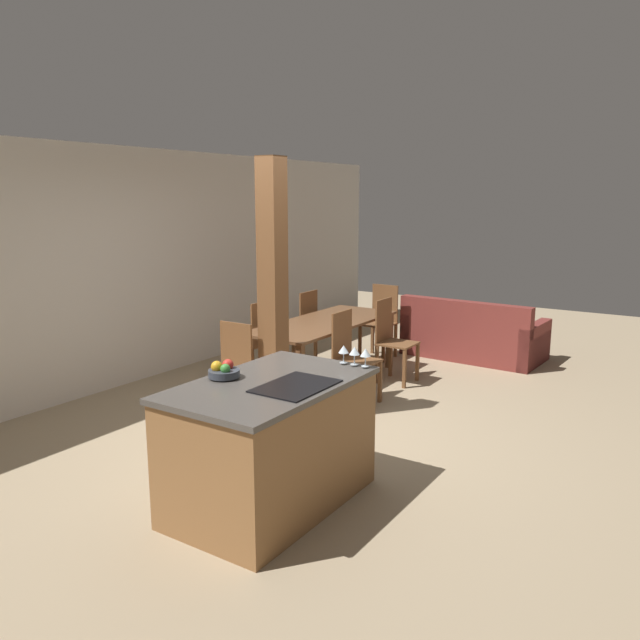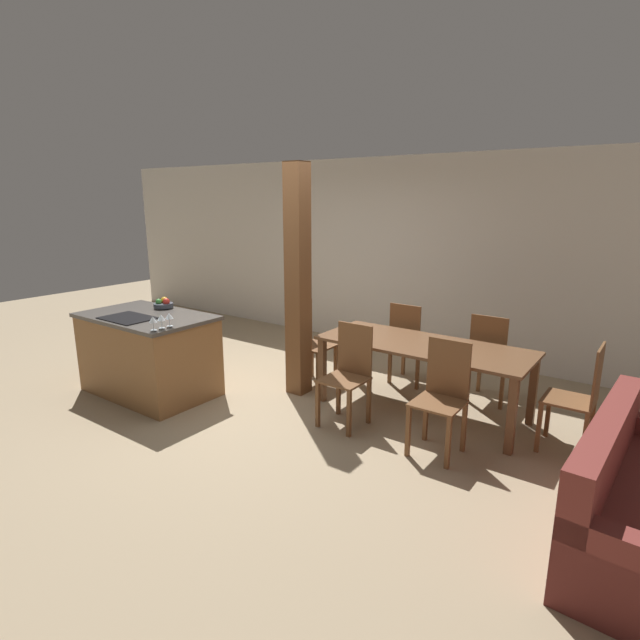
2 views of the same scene
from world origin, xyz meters
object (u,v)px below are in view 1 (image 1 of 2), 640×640
at_px(dining_table, 324,329).
at_px(dining_chair_foot_end, 381,320).
at_px(fruit_bowl, 224,371).
at_px(wine_glass_middle, 354,351).
at_px(wine_glass_near, 366,353).
at_px(dining_chair_far_left, 255,341).
at_px(dining_chair_far_right, 301,327).
at_px(wine_glass_far, 344,350).
at_px(timber_post, 273,294).
at_px(dining_chair_head_end, 244,367).
at_px(dining_chair_near_right, 392,339).
at_px(couch, 473,338).
at_px(dining_chair_near_left, 351,356).
at_px(kitchen_island, 271,443).

xyz_separation_m(dining_table, dining_chair_foot_end, (1.43, -0.00, -0.13)).
xyz_separation_m(fruit_bowl, wine_glass_middle, (0.77, -0.61, 0.06)).
height_order(wine_glass_near, dining_chair_far_left, wine_glass_near).
distance_m(wine_glass_near, dining_chair_foot_end, 3.88).
relative_size(wine_glass_near, dining_chair_far_right, 0.14).
relative_size(wine_glass_far, timber_post, 0.05).
relative_size(fruit_bowl, wine_glass_far, 1.61).
relative_size(wine_glass_middle, dining_table, 0.07).
bearing_deg(dining_chair_head_end, wine_glass_far, 158.03).
distance_m(wine_glass_near, dining_chair_far_right, 3.45).
xyz_separation_m(wine_glass_far, dining_chair_foot_end, (3.46, 1.49, -0.50)).
bearing_deg(dining_chair_foot_end, dining_chair_near_right, -56.00).
xyz_separation_m(dining_table, couch, (2.08, -1.06, -0.37)).
xyz_separation_m(wine_glass_middle, wine_glass_far, (0.00, 0.09, 0.00)).
relative_size(wine_glass_near, dining_chair_foot_end, 0.14).
distance_m(wine_glass_near, wine_glass_middle, 0.09).
relative_size(dining_chair_head_end, couch, 0.53).
relative_size(dining_chair_near_left, timber_post, 0.39).
relative_size(wine_glass_middle, couch, 0.08).
relative_size(wine_glass_near, dining_table, 0.07).
distance_m(dining_chair_near_left, couch, 2.60).
bearing_deg(dining_chair_far_left, fruit_bowl, 34.83).
bearing_deg(dining_chair_near_right, kitchen_island, -168.39).
height_order(dining_chair_near_left, dining_chair_head_end, same).
bearing_deg(wine_glass_far, timber_post, 60.19).
xyz_separation_m(wine_glass_near, dining_table, (2.03, 1.67, -0.38)).
bearing_deg(dining_table, dining_chair_near_right, -53.71).
bearing_deg(dining_chair_near_right, wine_glass_near, -157.66).
bearing_deg(dining_chair_near_left, dining_table, 53.71).
bearing_deg(dining_chair_near_right, couch, -14.54).
bearing_deg(kitchen_island, wine_glass_middle, -23.21).
bearing_deg(wine_glass_near, dining_chair_foot_end, 25.82).
xyz_separation_m(dining_chair_foot_end, timber_post, (-2.78, -0.30, 0.74)).
xyz_separation_m(wine_glass_far, dining_chair_near_right, (2.50, 0.84, -0.50)).
bearing_deg(wine_glass_far, kitchen_island, 163.98).
bearing_deg(dining_table, fruit_bowl, -160.82).
height_order(fruit_bowl, dining_chair_far_left, fruit_bowl).
bearing_deg(dining_chair_far_left, dining_chair_far_right, -180.00).
bearing_deg(wine_glass_far, couch, 5.89).
relative_size(kitchen_island, dining_chair_near_right, 1.52).
xyz_separation_m(wine_glass_far, dining_chair_near_left, (1.56, 0.84, -0.50)).
bearing_deg(couch, dining_chair_far_right, 46.11).
xyz_separation_m(kitchen_island, dining_chair_head_end, (1.26, 1.30, 0.06)).
relative_size(dining_chair_near_left, dining_chair_foot_end, 1.00).
relative_size(wine_glass_middle, dining_chair_foot_end, 0.14).
distance_m(dining_chair_near_right, dining_chair_head_end, 2.01).
relative_size(dining_table, dining_chair_far_left, 2.16).
bearing_deg(dining_chair_near_left, fruit_bowl, -171.94).
distance_m(wine_glass_far, dining_chair_near_left, 1.84).
xyz_separation_m(fruit_bowl, dining_chair_foot_end, (4.23, 0.97, -0.44)).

